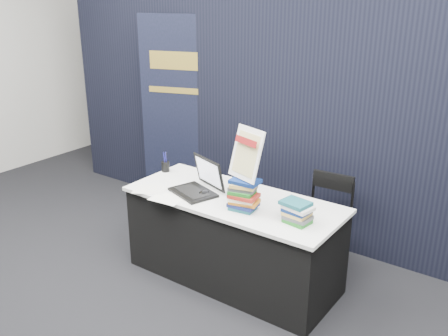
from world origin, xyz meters
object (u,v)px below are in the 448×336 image
info_sign (246,154)px  stacking_chair (324,219)px  display_table (233,238)px  laptop (197,184)px  book_stack_short (297,212)px  pullup_banner (178,125)px  book_stack_tall (244,195)px

info_sign → stacking_chair: (0.34, 0.72, -0.72)m
display_table → stacking_chair: stacking_chair is taller
laptop → stacking_chair: laptop is taller
book_stack_short → stacking_chair: (-0.09, 0.70, -0.36)m
display_table → pullup_banner: size_ratio=0.86×
info_sign → stacking_chair: size_ratio=0.47×
laptop → stacking_chair: bearing=57.0°
laptop → book_stack_short: size_ratio=2.10×
laptop → pullup_banner: (-1.08, 1.02, 0.12)m
laptop → book_stack_short: 0.95m
info_sign → pullup_banner: 1.94m
display_table → laptop: laptop is taller
display_table → pullup_banner: 1.78m
stacking_chair → book_stack_tall: bearing=-118.2°
laptop → info_sign: size_ratio=1.10×
info_sign → book_stack_tall: bearing=-72.9°
book_stack_tall → info_sign: (0.00, 0.03, 0.32)m
book_stack_tall → stacking_chair: book_stack_tall is taller
book_stack_short → stacking_chair: bearing=97.3°
laptop → book_stack_short: bearing=17.3°
book_stack_short → pullup_banner: 2.29m
laptop → book_stack_tall: (0.52, -0.07, 0.06)m
laptop → pullup_banner: pullup_banner is taller
book_stack_short → pullup_banner: pullup_banner is taller
display_table → book_stack_short: bearing=-9.1°
info_sign → stacking_chair: info_sign is taller
display_table → pullup_banner: (-1.40, 0.95, 0.56)m
book_stack_short → laptop: bearing=178.5°
info_sign → stacking_chair: bearing=81.5°
display_table → info_sign: bearing=-31.1°
pullup_banner → display_table: bearing=-52.4°
display_table → book_stack_short: book_stack_short is taller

